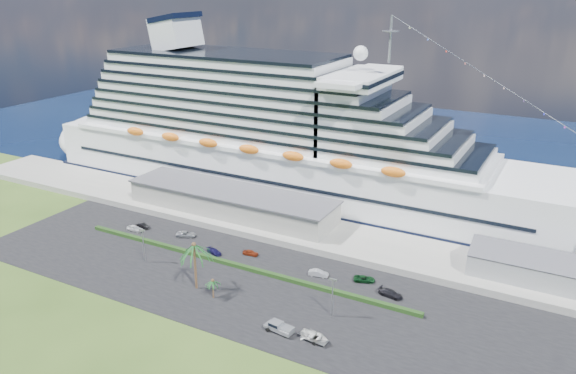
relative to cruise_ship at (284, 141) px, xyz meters
The scene contains 22 objects.
ground 69.56m from the cruise_ship, 71.40° to the right, with size 420.00×420.00×0.00m, color #2C4717.
asphalt_lot 59.58m from the cruise_ship, 67.89° to the right, with size 140.00×38.00×0.12m, color black.
wharf 35.90m from the cruise_ship, 48.10° to the right, with size 240.00×20.00×1.80m, color gray.
water 71.40m from the cruise_ship, 71.93° to the left, with size 420.00×160.00×0.02m, color black.
cruise_ship is the anchor object (origin of this frame).
terminal_building 26.92m from the cruise_ship, 98.22° to the right, with size 61.00×15.00×6.30m.
port_shed 78.32m from the cruise_ship, 18.08° to the right, with size 24.00×12.31×7.37m.
hedge 52.41m from the cruise_ship, 74.26° to the right, with size 88.00×1.10×0.90m, color black.
lamp_post_left 57.50m from the cruise_ship, 96.59° to the right, with size 1.60×0.35×8.27m.
lamp_post_right 70.64m from the cruise_ship, 53.44° to the right, with size 1.60×0.35×8.27m.
palm_tall 61.56m from the cruise_ship, 79.12° to the right, with size 8.82×8.82×11.13m.
palm_short 65.13m from the cruise_ship, 74.52° to the right, with size 3.53×3.53×4.56m.
parked_car_0 51.19m from the cruise_ship, 115.01° to the right, with size 1.80×4.47×1.52m, color silver.
parked_car_1 48.91m from the cruise_ship, 115.63° to the right, with size 1.38×3.96×1.31m, color black.
parked_car_2 43.97m from the cruise_ship, 99.11° to the right, with size 2.35×5.09×1.42m, color #92959A.
parked_car_3 48.01m from the cruise_ship, 83.05° to the right, with size 1.73×4.26×1.24m, color #161343.
parked_car_4 46.41m from the cruise_ship, 71.81° to the right, with size 1.54×3.82×1.30m, color maroon.
parked_car_5 56.02m from the cruise_ship, 52.99° to the right, with size 1.55×4.45×1.47m, color #B4B5BC.
parked_car_6 60.51m from the cruise_ship, 43.65° to the right, with size 2.16×4.68×1.30m, color #0D3717.
parked_car_7 67.66m from the cruise_ship, 41.44° to the right, with size 2.10×5.17×1.50m, color black.
pickup_truck 75.94m from the cruise_ship, 61.98° to the right, with size 5.92×2.76×2.01m.
boat_trailer 79.20m from the cruise_ship, 57.13° to the right, with size 6.43×4.39×1.82m.
Camera 1 is at (57.41, -79.56, 62.00)m, focal length 35.00 mm.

